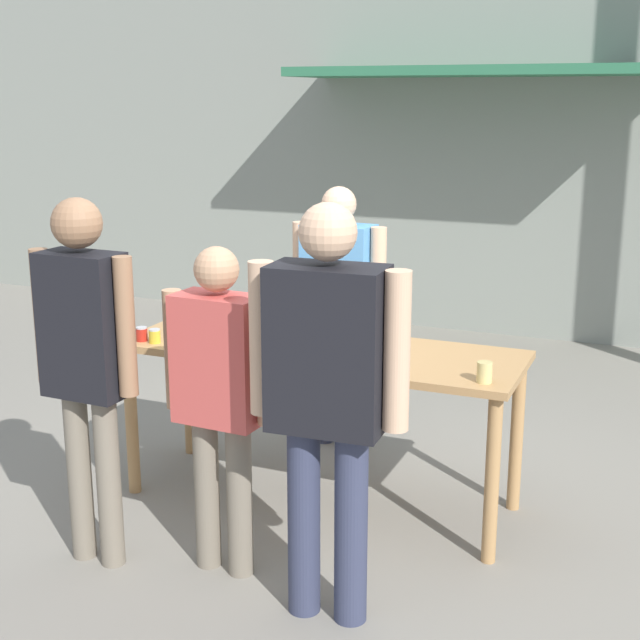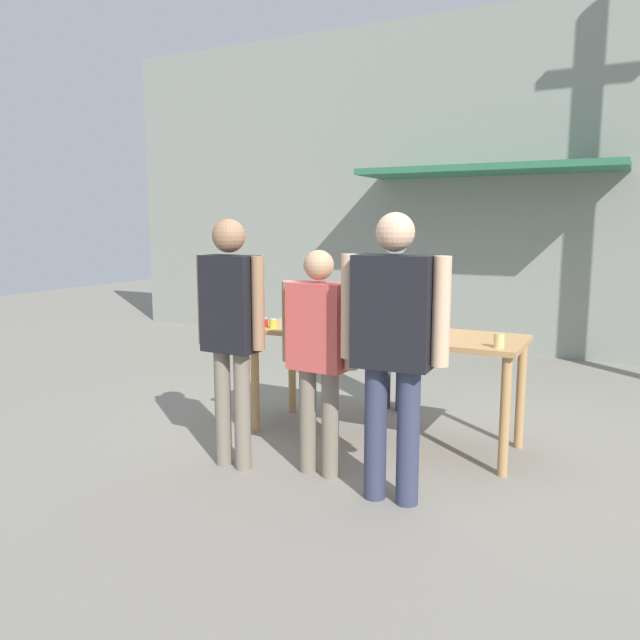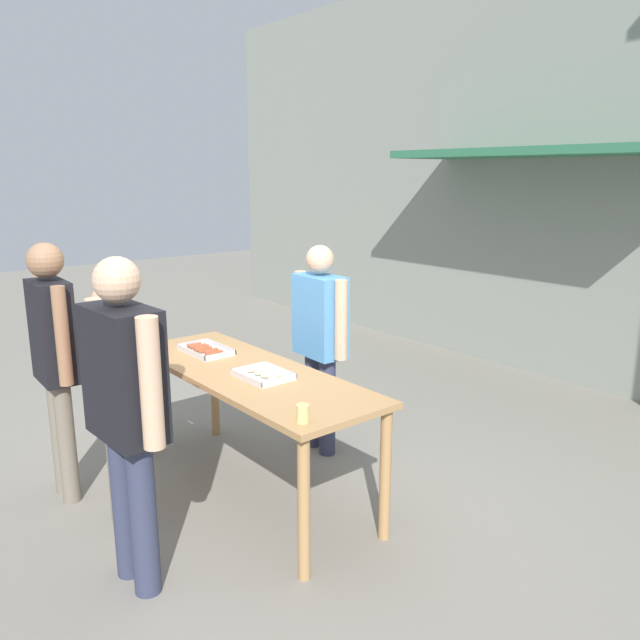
% 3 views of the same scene
% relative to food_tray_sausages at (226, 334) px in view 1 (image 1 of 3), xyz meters
% --- Properties ---
extents(ground_plane, '(24.00, 24.00, 0.00)m').
position_rel_food_tray_sausages_xyz_m(ground_plane, '(0.57, -0.00, -0.91)').
color(ground_plane, gray).
extents(building_facade_back, '(12.00, 1.11, 4.50)m').
position_rel_food_tray_sausages_xyz_m(building_facade_back, '(0.57, 3.98, 1.35)').
color(building_facade_back, gray).
rests_on(building_facade_back, ground).
extents(serving_table, '(2.17, 0.75, 0.89)m').
position_rel_food_tray_sausages_xyz_m(serving_table, '(0.57, -0.00, -0.13)').
color(serving_table, tan).
rests_on(serving_table, ground).
extents(food_tray_sausages, '(0.43, 0.26, 0.04)m').
position_rel_food_tray_sausages_xyz_m(food_tray_sausages, '(0.00, 0.00, 0.00)').
color(food_tray_sausages, silver).
rests_on(food_tray_sausages, serving_table).
extents(food_tray_buns, '(0.37, 0.28, 0.06)m').
position_rel_food_tray_sausages_xyz_m(food_tray_buns, '(0.77, 0.00, 0.00)').
color(food_tray_buns, silver).
rests_on(food_tray_buns, serving_table).
extents(condiment_jar_mustard, '(0.06, 0.06, 0.08)m').
position_rel_food_tray_sausages_xyz_m(condiment_jar_mustard, '(-0.38, -0.27, 0.02)').
color(condiment_jar_mustard, '#B22319').
rests_on(condiment_jar_mustard, serving_table).
extents(condiment_jar_ketchup, '(0.06, 0.06, 0.08)m').
position_rel_food_tray_sausages_xyz_m(condiment_jar_ketchup, '(-0.29, -0.27, 0.02)').
color(condiment_jar_ketchup, gold).
rests_on(condiment_jar_ketchup, serving_table).
extents(beer_cup, '(0.07, 0.07, 0.10)m').
position_rel_food_tray_sausages_xyz_m(beer_cup, '(1.52, -0.26, 0.04)').
color(beer_cup, '#DBC67A').
rests_on(beer_cup, serving_table).
extents(person_server_behind_table, '(0.63, 0.26, 1.67)m').
position_rel_food_tray_sausages_xyz_m(person_server_behind_table, '(0.36, 0.81, 0.08)').
color(person_server_behind_table, '#333851').
rests_on(person_server_behind_table, ground).
extents(person_customer_holding_hotdog, '(0.56, 0.23, 1.77)m').
position_rel_food_tray_sausages_xyz_m(person_customer_holding_hotdog, '(-0.17, -1.03, 0.17)').
color(person_customer_holding_hotdog, '#756B5B').
rests_on(person_customer_holding_hotdog, ground).
extents(person_customer_with_cup, '(0.69, 0.29, 1.81)m').
position_rel_food_tray_sausages_xyz_m(person_customer_with_cup, '(1.04, -1.04, 0.16)').
color(person_customer_with_cup, '#333851').
rests_on(person_customer_with_cup, ground).
extents(person_customer_waiting_in_line, '(0.58, 0.25, 1.57)m').
position_rel_food_tray_sausages_xyz_m(person_customer_waiting_in_line, '(0.44, -0.87, 0.02)').
color(person_customer_waiting_in_line, '#756B5B').
rests_on(person_customer_waiting_in_line, ground).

